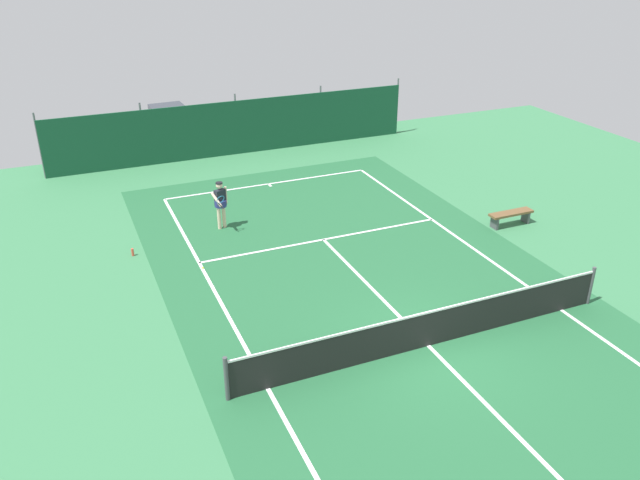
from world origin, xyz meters
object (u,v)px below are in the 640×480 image
Objects in this scene: courtside_bench at (511,215)px; parked_car at (170,125)px; tennis_player at (220,202)px; tennis_net at (430,328)px; water_bottle at (133,252)px; tennis_ball_near_player at (203,268)px.

parked_car is at bearing 121.70° from courtside_bench.
parked_car is (0.39, 10.46, -0.12)m from tennis_player.
tennis_net is 42.17× the size of water_bottle.
water_bottle is at bearing -4.64° from tennis_player.
parked_car reaches higher than tennis_net.
parked_car reaches higher than tennis_player.
tennis_ball_near_player is at bearing 124.29° from tennis_net.
tennis_net is at bearing 87.09° from tennis_player.
tennis_ball_near_player is 0.02× the size of parked_car.
tennis_ball_near_player is 2.46m from water_bottle.
tennis_player is 6.83× the size of water_bottle.
tennis_ball_near_player is at bearing 174.26° from courtside_bench.
parked_car is 16.58m from courtside_bench.
tennis_player is at bearing 16.23° from water_bottle.
water_bottle is at bearing -109.70° from parked_car.
water_bottle is (-12.19, 2.74, -0.25)m from courtside_bench.
tennis_ball_near_player is 0.28× the size of water_bottle.
parked_car reaches higher than courtside_bench.
tennis_net is 19.21m from parked_car.
water_bottle is (-5.88, 7.69, -0.39)m from tennis_net.
tennis_player is 3.05m from tennis_ball_near_player.
parked_car is (1.69, 13.05, 0.81)m from tennis_ball_near_player.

